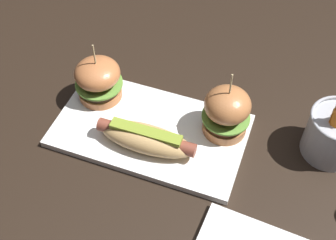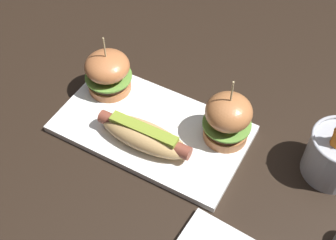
{
  "view_description": "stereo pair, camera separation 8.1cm",
  "coord_description": "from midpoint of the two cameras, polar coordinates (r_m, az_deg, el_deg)",
  "views": [
    {
      "loc": [
        0.22,
        -0.49,
        0.67
      ],
      "look_at": [
        0.04,
        0.0,
        0.05
      ],
      "focal_mm": 47.45,
      "sensor_mm": 36.0,
      "label": 1
    },
    {
      "loc": [
        0.29,
        -0.45,
        0.67
      ],
      "look_at": [
        0.04,
        0.0,
        0.05
      ],
      "focal_mm": 47.45,
      "sensor_mm": 36.0,
      "label": 2
    }
  ],
  "objects": [
    {
      "name": "slider_right",
      "position": [
        0.81,
        4.73,
        0.91
      ],
      "size": [
        0.09,
        0.09,
        0.14
      ],
      "color": "#AF6B3D",
      "rests_on": "platter_main"
    },
    {
      "name": "fries_bucket",
      "position": [
        0.83,
        18.1,
        -1.84
      ],
      "size": [
        0.11,
        0.11,
        0.14
      ],
      "color": "#A8AAB2",
      "rests_on": "ground"
    },
    {
      "name": "hot_dog",
      "position": [
        0.81,
        -5.7,
        -2.52
      ],
      "size": [
        0.19,
        0.06,
        0.05
      ],
      "color": "tan",
      "rests_on": "platter_main"
    },
    {
      "name": "platter_main",
      "position": [
        0.86,
        -4.99,
        -1.54
      ],
      "size": [
        0.36,
        0.2,
        0.01
      ],
      "primitive_type": "cube",
      "color": "white",
      "rests_on": "ground"
    },
    {
      "name": "slider_left",
      "position": [
        0.89,
        -11.53,
        4.98
      ],
      "size": [
        0.09,
        0.09,
        0.13
      ],
      "color": "#B3693B",
      "rests_on": "platter_main"
    },
    {
      "name": "ground_plane",
      "position": [
        0.86,
        -4.95,
        -1.83
      ],
      "size": [
        3.0,
        3.0,
        0.0
      ],
      "primitive_type": "plane",
      "color": "black"
    }
  ]
}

